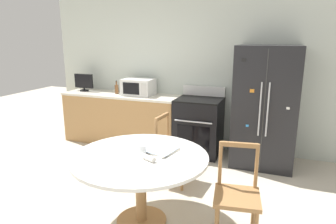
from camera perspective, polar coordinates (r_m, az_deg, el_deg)
back_wall at (r=5.21m, az=4.11°, el=7.65°), size 5.20×0.10×2.60m
kitchen_counter at (r=5.49m, az=-8.66°, el=-1.18°), size 2.14×0.64×0.90m
refrigerator at (r=4.62m, az=18.04°, el=0.97°), size 0.88×0.79×1.77m
oven_range at (r=4.93m, az=5.88°, el=-2.62°), size 0.72×0.68×1.08m
microwave at (r=5.23m, az=-5.64°, el=4.76°), size 0.52×0.39×0.28m
countertop_tv at (r=5.81m, az=-15.73°, el=5.55°), size 0.37×0.16×0.32m
counter_bottle at (r=5.41m, az=-9.76°, el=4.38°), size 0.07×0.07×0.23m
dining_table at (r=3.06m, az=-5.29°, el=-10.33°), size 1.36×1.36×0.74m
dining_chair_far at (r=3.94m, az=0.99°, el=-7.42°), size 0.45×0.45×0.90m
dining_chair_right at (r=2.99m, az=12.99°, el=-15.18°), size 0.48×0.48×0.90m
candle_glass at (r=3.02m, az=-4.90°, el=-7.34°), size 0.08×0.08×0.09m
folded_napkin at (r=2.87m, az=-3.70°, el=-8.74°), size 0.16×0.11×0.05m
mail_stack at (r=3.08m, az=-0.86°, el=-7.38°), size 0.31×0.36×0.02m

